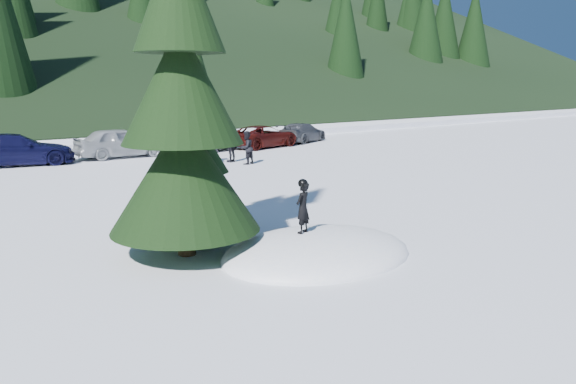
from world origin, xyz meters
TOP-DOWN VIEW (x-y plane):
  - ground at (0.00, 0.00)m, footprint 200.00×200.00m
  - snow_mound at (0.00, 0.00)m, footprint 4.48×3.52m
  - spruce_tall at (-2.20, 1.80)m, footprint 3.20×3.20m
  - spruce_short at (-1.20, 3.20)m, footprint 2.20×2.20m
  - child_skier at (-0.22, 0.24)m, footprint 0.47×0.39m
  - adult_0 at (6.91, 12.53)m, footprint 0.87×0.75m
  - adult_1 at (6.78, 13.58)m, footprint 1.02×0.62m
  - adult_2 at (5.76, 14.10)m, footprint 1.09×1.19m
  - car_3 at (-1.49, 18.80)m, footprint 5.35×3.02m
  - car_4 at (3.37, 18.56)m, footprint 4.56×2.03m
  - car_5 at (8.19, 17.87)m, footprint 4.17×2.36m
  - car_6 at (11.76, 17.75)m, footprint 4.95×2.94m
  - car_7 at (15.48, 18.60)m, footprint 4.59×3.21m

SIDE VIEW (x-z plane):
  - ground at x=0.00m, z-range 0.00..0.00m
  - snow_mound at x=0.00m, z-range -0.48..0.48m
  - car_7 at x=15.48m, z-range 0.00..1.23m
  - car_6 at x=11.76m, z-range 0.00..1.29m
  - car_5 at x=8.19m, z-range 0.00..1.30m
  - car_3 at x=-1.49m, z-range 0.00..1.46m
  - car_4 at x=3.37m, z-range 0.00..1.52m
  - adult_0 at x=6.91m, z-range 0.00..1.54m
  - adult_2 at x=5.76m, z-range 0.00..1.60m
  - adult_1 at x=6.78m, z-range 0.00..1.63m
  - child_skier at x=-0.22m, z-range 0.48..1.59m
  - spruce_short at x=-1.20m, z-range -0.58..4.79m
  - spruce_tall at x=-2.20m, z-range -0.98..7.62m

